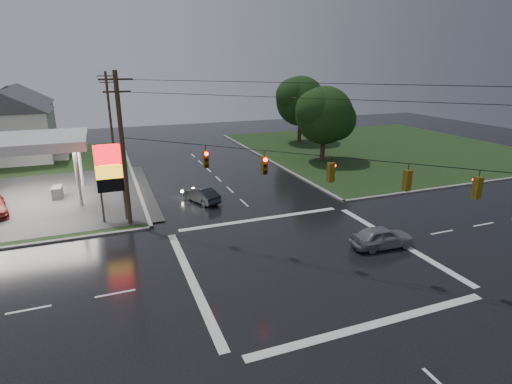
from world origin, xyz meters
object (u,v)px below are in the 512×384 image
object	(u,v)px
car_crossing	(382,237)
tree_ne_near	(325,116)
tree_ne_far	(301,101)
car_north	(202,195)
utility_pole_n	(109,110)
house_near	(10,125)
utility_pole_nw	(123,149)
house_far	(18,114)
pylon_sign	(110,170)

from	to	relation	value
car_crossing	tree_ne_near	bearing A→B (deg)	-16.38
tree_ne_far	car_north	distance (m)	30.19
utility_pole_n	car_crossing	xyz separation A→B (m)	(14.96, -38.39, -4.77)
tree_ne_near	tree_ne_far	size ratio (longest dim) A/B	0.92
house_near	tree_ne_near	bearing A→B (deg)	-21.76
utility_pole_nw	tree_ne_near	xyz separation A→B (m)	(23.64, 12.49, -0.16)
utility_pole_n	house_far	size ratio (longest dim) A/B	0.95
house_far	tree_ne_far	xyz separation A→B (m)	(39.10, -14.01, 1.77)
utility_pole_nw	car_north	size ratio (longest dim) A/B	2.83
tree_ne_near	house_near	bearing A→B (deg)	158.24
pylon_sign	car_crossing	world-z (taller)	pylon_sign
utility_pole_nw	house_near	world-z (taller)	utility_pole_nw
pylon_sign	utility_pole_nw	xyz separation A→B (m)	(1.00, -1.00, 1.71)
car_north	pylon_sign	bearing A→B (deg)	-5.66
tree_ne_near	pylon_sign	bearing A→B (deg)	-154.99
tree_ne_near	tree_ne_far	bearing A→B (deg)	75.93
tree_ne_far	house_far	bearing A→B (deg)	160.29
house_far	utility_pole_nw	bearing A→B (deg)	-72.08
utility_pole_n	house_far	xyz separation A→B (m)	(-12.45, 10.00, -1.06)
tree_ne_far	car_north	xyz separation A→B (m)	(-20.49, -21.47, -5.54)
house_near	car_north	world-z (taller)	house_near
utility_pole_nw	house_far	bearing A→B (deg)	107.92
tree_ne_near	car_north	xyz separation A→B (m)	(-17.48, -9.47, -4.92)
house_far	car_north	world-z (taller)	house_far
house_far	tree_ne_near	world-z (taller)	tree_ne_near
pylon_sign	house_near	size ratio (longest dim) A/B	0.54
pylon_sign	tree_ne_near	world-z (taller)	tree_ne_near
tree_ne_near	house_far	bearing A→B (deg)	144.23
pylon_sign	utility_pole_n	bearing A→B (deg)	87.92
pylon_sign	car_north	size ratio (longest dim) A/B	1.54
tree_ne_near	car_north	bearing A→B (deg)	-151.56
house_near	car_crossing	bearing A→B (deg)	-54.04
house_far	tree_ne_near	size ratio (longest dim) A/B	1.23
house_far	car_north	distance (m)	40.23
tree_ne_near	tree_ne_far	world-z (taller)	tree_ne_far
house_far	tree_ne_near	xyz separation A→B (m)	(36.09, -26.01, 1.16)
utility_pole_nw	utility_pole_n	size ratio (longest dim) A/B	1.05
house_near	house_far	distance (m)	12.04
utility_pole_n	tree_ne_far	size ratio (longest dim) A/B	1.07
tree_ne_near	car_crossing	bearing A→B (deg)	-111.21
pylon_sign	house_far	size ratio (longest dim) A/B	0.54
utility_pole_nw	car_crossing	distance (m)	18.62
tree_ne_far	car_north	size ratio (longest dim) A/B	2.52
pylon_sign	house_far	xyz separation A→B (m)	(-11.45, 37.50, 0.39)
pylon_sign	utility_pole_nw	world-z (taller)	utility_pole_nw
pylon_sign	house_near	world-z (taller)	house_near
utility_pole_nw	house_far	distance (m)	40.48
tree_ne_far	pylon_sign	bearing A→B (deg)	-139.65
tree_ne_near	car_north	distance (m)	20.48
utility_pole_n	house_near	bearing A→B (deg)	-170.09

